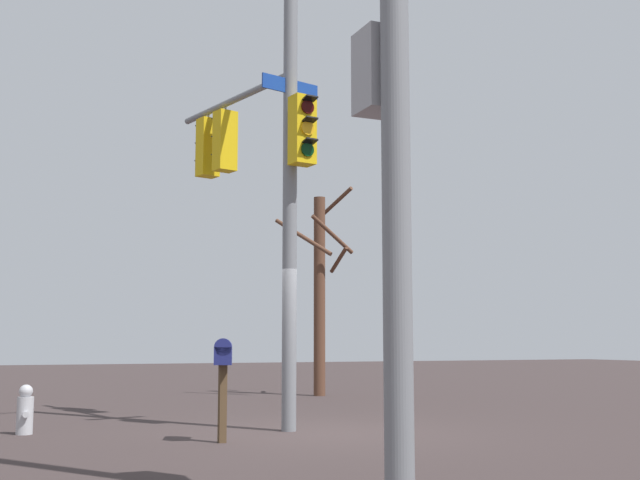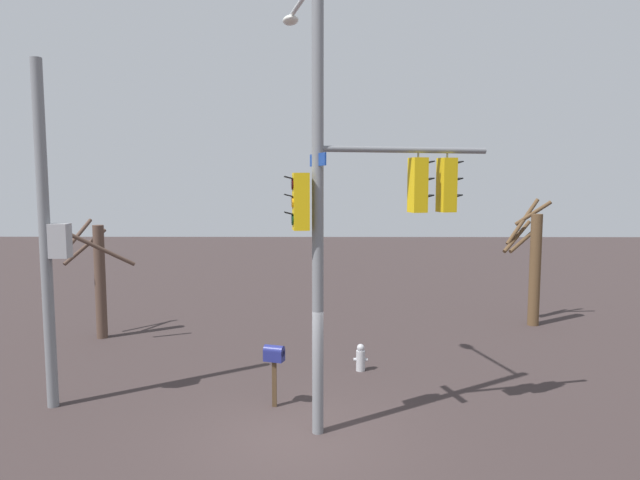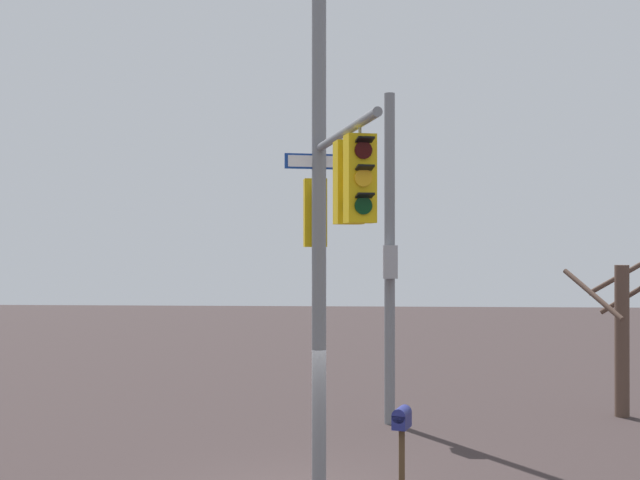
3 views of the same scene
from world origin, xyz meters
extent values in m
plane|color=#382D2C|center=(0.00, 0.00, 0.00)|extent=(80.00, 80.00, 0.00)
cylinder|color=slate|center=(-0.40, -0.25, 4.58)|extent=(0.23, 0.23, 9.17)
ellipsoid|color=silver|center=(0.26, -2.88, 8.76)|extent=(0.50, 0.67, 0.20)
cylinder|color=slate|center=(-2.12, -0.69, 5.68)|extent=(3.47, 0.98, 0.12)
cube|color=gold|center=(-2.41, -0.76, 4.98)|extent=(0.38, 0.42, 1.10)
cylinder|color=#2F0403|center=(-2.57, -0.80, 5.32)|extent=(0.08, 0.22, 0.22)
cube|color=black|center=(-2.64, -0.82, 5.44)|extent=(0.21, 0.24, 0.06)
cylinder|color=#F2A814|center=(-2.57, -0.80, 4.98)|extent=(0.08, 0.22, 0.22)
cube|color=black|center=(-2.64, -0.82, 5.10)|extent=(0.21, 0.24, 0.06)
cylinder|color=black|center=(-2.57, -0.80, 4.64)|extent=(0.08, 0.22, 0.22)
cube|color=black|center=(-2.64, -0.82, 4.76)|extent=(0.21, 0.24, 0.06)
cylinder|color=slate|center=(-2.41, -0.76, 5.60)|extent=(0.04, 0.04, 0.15)
cube|color=gold|center=(-3.02, -0.91, 4.98)|extent=(0.38, 0.43, 1.10)
cylinder|color=#2F0403|center=(-3.18, -0.95, 5.32)|extent=(0.09, 0.22, 0.22)
cube|color=black|center=(-3.26, -0.97, 5.44)|extent=(0.21, 0.24, 0.06)
cylinder|color=#F2A814|center=(-3.18, -0.95, 4.98)|extent=(0.09, 0.22, 0.22)
cube|color=black|center=(-3.26, -0.97, 5.10)|extent=(0.21, 0.24, 0.06)
cylinder|color=black|center=(-3.18, -0.95, 4.64)|extent=(0.09, 0.22, 0.22)
cube|color=black|center=(-3.26, -0.97, 4.76)|extent=(0.21, 0.24, 0.06)
cylinder|color=slate|center=(-3.02, -0.91, 5.60)|extent=(0.04, 0.04, 0.15)
cube|color=gold|center=(-0.08, -0.17, 4.67)|extent=(0.35, 0.40, 1.10)
cylinder|color=#2F0403|center=(0.09, -0.15, 5.01)|extent=(0.06, 0.22, 0.22)
cube|color=black|center=(0.16, -0.14, 5.13)|extent=(0.19, 0.23, 0.06)
cylinder|color=#F2A814|center=(0.09, -0.15, 4.67)|extent=(0.06, 0.22, 0.22)
cube|color=black|center=(0.16, -0.14, 4.79)|extent=(0.19, 0.23, 0.06)
cylinder|color=black|center=(0.09, -0.15, 4.33)|extent=(0.06, 0.22, 0.22)
cube|color=black|center=(0.16, -0.14, 4.45)|extent=(0.19, 0.23, 0.06)
cube|color=navy|center=(-0.40, -0.25, 5.47)|extent=(0.33, 1.07, 0.24)
cube|color=white|center=(-0.42, -0.26, 5.47)|extent=(0.28, 0.96, 0.18)
cylinder|color=slate|center=(5.58, -1.56, 3.83)|extent=(0.25, 0.25, 7.66)
cube|color=#99999E|center=(5.26, -1.56, 3.76)|extent=(0.41, 0.33, 0.75)
cylinder|color=#B2B2B7|center=(-1.50, -4.03, 0.28)|extent=(0.24, 0.24, 0.55)
sphere|color=#B2B2B7|center=(-1.50, -4.03, 0.63)|extent=(0.20, 0.20, 0.20)
cylinder|color=#B2B2B7|center=(-1.64, -4.03, 0.30)|extent=(0.10, 0.09, 0.09)
cylinder|color=#B2B2B7|center=(-1.36, -4.03, 0.30)|extent=(0.10, 0.09, 0.09)
cube|color=#4C3823|center=(0.59, -1.60, 0.53)|extent=(0.10, 0.10, 1.05)
cube|color=navy|center=(0.59, -1.60, 1.17)|extent=(0.49, 0.36, 0.24)
cylinder|color=navy|center=(0.59, -1.60, 1.29)|extent=(0.49, 0.36, 0.24)
cylinder|color=brown|center=(-7.87, -8.91, 1.95)|extent=(0.39, 0.39, 3.91)
cylinder|color=brown|center=(-7.53, -9.40, 2.88)|extent=(1.10, 0.84, 0.71)
cylinder|color=brown|center=(-7.95, -9.50, 3.90)|extent=(1.26, 0.29, 0.92)
cylinder|color=brown|center=(-7.59, -9.52, 3.60)|extent=(1.36, 0.73, 1.63)
cylinder|color=brown|center=(-7.40, -9.49, 3.07)|extent=(1.30, 1.09, 1.09)
cylinder|color=#503B30|center=(6.65, -7.18, 1.83)|extent=(0.34, 0.34, 3.65)
cylinder|color=#503B30|center=(7.27, -7.61, 2.92)|extent=(0.99, 1.35, 1.09)
cylinder|color=#503B30|center=(6.22, -6.36, 2.98)|extent=(1.75, 1.00, 1.15)
cylinder|color=#503B30|center=(7.34, -7.30, 3.33)|extent=(0.38, 1.46, 0.95)
camera|label=1|loc=(11.51, -4.75, 1.36)|focal=45.57mm
camera|label=2|loc=(-0.52, 10.82, 5.08)|focal=32.11mm
camera|label=3|loc=(-12.93, -0.96, 4.17)|focal=44.76mm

